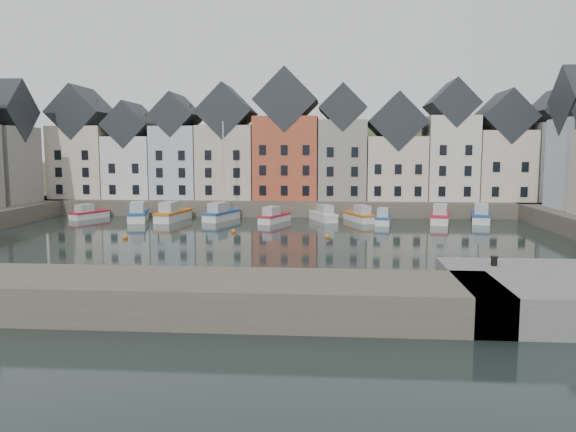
# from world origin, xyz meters

# --- Properties ---
(ground) EXTENTS (260.00, 260.00, 0.00)m
(ground) POSITION_xyz_m (0.00, 0.00, 0.00)
(ground) COLOR black
(ground) RESTS_ON ground
(far_quay) EXTENTS (90.00, 16.00, 2.00)m
(far_quay) POSITION_xyz_m (0.00, 30.00, 1.00)
(far_quay) COLOR brown
(far_quay) RESTS_ON ground
(near_wall) EXTENTS (50.00, 6.00, 2.00)m
(near_wall) POSITION_xyz_m (-10.00, -22.00, 1.00)
(near_wall) COLOR brown
(near_wall) RESTS_ON ground
(hillside) EXTENTS (153.60, 70.40, 64.00)m
(hillside) POSITION_xyz_m (0.02, 56.00, -17.96)
(hillside) COLOR #29341A
(hillside) RESTS_ON ground
(far_terrace) EXTENTS (72.37, 8.16, 17.78)m
(far_terrace) POSITION_xyz_m (3.21, 28.00, 8.88)
(far_terrace) COLOR beige
(far_terrace) RESTS_ON far_quay
(mooring_buoys) EXTENTS (20.50, 5.50, 0.50)m
(mooring_buoys) POSITION_xyz_m (-4.00, 5.33, 0.15)
(mooring_buoys) COLOR #C96717
(mooring_buoys) RESTS_ON ground
(boat_a) EXTENTS (3.75, 5.66, 2.09)m
(boat_a) POSITION_xyz_m (-24.79, 18.88, 0.62)
(boat_a) COLOR silver
(boat_a) RESTS_ON ground
(boat_b) EXTENTS (3.81, 7.27, 2.67)m
(boat_b) POSITION_xyz_m (-17.59, 17.05, 0.80)
(boat_b) COLOR silver
(boat_b) RESTS_ON ground
(boat_c) EXTENTS (3.24, 7.23, 2.68)m
(boat_c) POSITION_xyz_m (-13.35, 17.39, 0.80)
(boat_c) COLOR silver
(boat_c) RESTS_ON ground
(boat_d) EXTENTS (3.97, 6.87, 12.54)m
(boat_d) POSITION_xyz_m (-7.43, 18.34, 0.81)
(boat_d) COLOR silver
(boat_d) RESTS_ON ground
(boat_e) EXTENTS (3.72, 5.97, 2.19)m
(boat_e) POSITION_xyz_m (-0.59, 16.83, 0.65)
(boat_e) COLOR silver
(boat_e) RESTS_ON ground
(boat_f) EXTENTS (3.82, 6.05, 2.23)m
(boat_f) POSITION_xyz_m (5.42, 18.98, 0.66)
(boat_f) COLOR silver
(boat_f) RESTS_ON ground
(boat_g) EXTENTS (3.92, 6.20, 2.28)m
(boat_g) POSITION_xyz_m (9.89, 18.49, 0.68)
(boat_g) COLOR silver
(boat_g) RESTS_ON ground
(boat_h) EXTENTS (2.49, 5.76, 2.14)m
(boat_h) POSITION_xyz_m (12.57, 16.63, 0.64)
(boat_h) COLOR silver
(boat_h) RESTS_ON ground
(boat_i) EXTENTS (3.56, 7.02, 2.58)m
(boat_i) POSITION_xyz_m (19.56, 18.00, 0.77)
(boat_i) COLOR silver
(boat_i) RESTS_ON ground
(boat_j) EXTENTS (3.62, 7.03, 2.58)m
(boat_j) POSITION_xyz_m (24.59, 18.94, 0.77)
(boat_j) COLOR silver
(boat_j) RESTS_ON ground
(mooring_bollard) EXTENTS (0.48, 0.48, 0.56)m
(mooring_bollard) POSITION_xyz_m (15.92, -17.50, 2.31)
(mooring_bollard) COLOR black
(mooring_bollard) RESTS_ON near_quay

